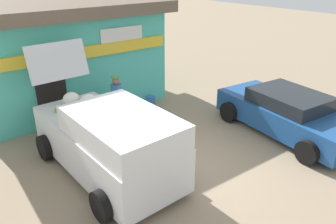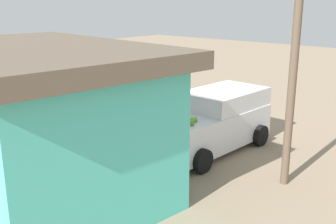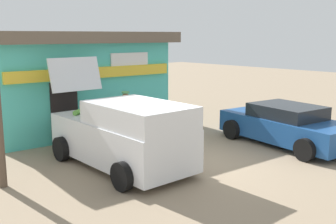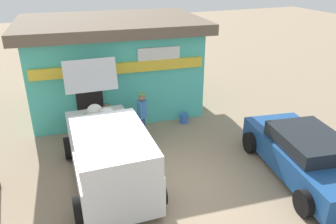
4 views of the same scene
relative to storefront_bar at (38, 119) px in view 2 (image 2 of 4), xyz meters
name	(u,v)px [view 2 (image 2 of 4)]	position (x,y,z in m)	size (l,w,h in m)	color
ground_plane	(199,134)	(-0.22, -6.04, -1.83)	(60.00, 60.00, 0.00)	gray
storefront_bar	(38,119)	(0.00, 0.00, 0.00)	(7.28, 5.27, 3.57)	#4CC6B7
delivery_van	(212,121)	(-1.38, -5.14, -0.93)	(2.30, 4.72, 2.80)	silver
parked_sedan	(136,96)	(3.81, -6.82, -1.21)	(2.70, 4.58, 1.28)	#1E4C8C
vendor_standing	(131,123)	(0.18, -3.17, -0.87)	(0.45, 0.53, 1.68)	navy
customer_bending	(154,138)	(-0.93, -3.01, -1.04)	(0.59, 0.78, 1.27)	navy
unloaded_banana_pile	(132,173)	(-1.29, -1.79, -1.61)	(0.91, 0.73, 0.49)	silver
paint_bucket	(79,140)	(2.00, -2.54, -1.65)	(0.32, 0.32, 0.36)	blue
utility_pole	(292,84)	(-4.28, -4.34, 0.78)	(0.20, 0.20, 5.22)	brown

